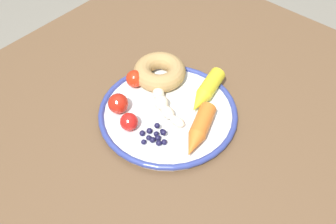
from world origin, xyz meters
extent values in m
cube|color=brown|center=(0.00, 0.00, 0.71)|extent=(0.92, 0.88, 0.03)
cube|color=brown|center=(-0.40, -0.38, 0.35)|extent=(0.05, 0.05, 0.70)
cylinder|color=white|center=(0.05, 0.01, 0.74)|extent=(0.27, 0.27, 0.01)
torus|color=#33408F|center=(0.05, 0.01, 0.74)|extent=(0.29, 0.29, 0.01)
ellipsoid|color=beige|center=(0.01, -0.05, 0.75)|extent=(0.04, 0.03, 0.02)
ellipsoid|color=beige|center=(0.03, -0.03, 0.75)|extent=(0.04, 0.04, 0.02)
ellipsoid|color=beige|center=(0.05, -0.01, 0.76)|extent=(0.04, 0.04, 0.03)
ellipsoid|color=beige|center=(0.06, 0.02, 0.75)|extent=(0.03, 0.04, 0.02)
ellipsoid|color=beige|center=(0.06, 0.05, 0.75)|extent=(0.02, 0.03, 0.02)
cylinder|color=orange|center=(0.03, 0.09, 0.76)|extent=(0.08, 0.06, 0.03)
cone|color=orange|center=(0.09, 0.11, 0.76)|extent=(0.06, 0.05, 0.03)
cylinder|color=yellow|center=(-0.06, 0.04, 0.76)|extent=(0.08, 0.05, 0.03)
cone|color=yellow|center=(0.00, 0.05, 0.76)|extent=(0.06, 0.04, 0.03)
torus|color=tan|center=(-0.02, -0.07, 0.76)|extent=(0.15, 0.15, 0.04)
sphere|color=#191638|center=(0.13, 0.04, 0.75)|extent=(0.01, 0.01, 0.01)
sphere|color=#191638|center=(0.12, 0.05, 0.75)|extent=(0.01, 0.01, 0.01)
sphere|color=#191638|center=(0.13, 0.01, 0.75)|extent=(0.01, 0.01, 0.01)
sphere|color=#191638|center=(0.11, 0.02, 0.75)|extent=(0.01, 0.01, 0.01)
sphere|color=#191638|center=(0.12, 0.04, 0.75)|extent=(0.01, 0.01, 0.01)
sphere|color=#191638|center=(0.14, 0.03, 0.75)|extent=(0.01, 0.01, 0.01)
sphere|color=#191638|center=(0.10, 0.04, 0.75)|extent=(0.01, 0.01, 0.01)
sphere|color=#191638|center=(0.12, 0.06, 0.75)|extent=(0.01, 0.01, 0.01)
sphere|color=#191638|center=(0.11, 0.03, 0.75)|extent=(0.01, 0.01, 0.01)
sphere|color=#191638|center=(0.13, 0.03, 0.75)|extent=(0.01, 0.01, 0.01)
sphere|color=#191638|center=(0.10, 0.03, 0.76)|extent=(0.01, 0.01, 0.01)
sphere|color=#191638|center=(0.10, 0.05, 0.76)|extent=(0.01, 0.01, 0.01)
sphere|color=red|center=(0.13, -0.02, 0.76)|extent=(0.04, 0.04, 0.04)
sphere|color=red|center=(0.04, -0.10, 0.76)|extent=(0.04, 0.04, 0.04)
sphere|color=red|center=(0.11, -0.07, 0.76)|extent=(0.04, 0.04, 0.04)
camera|label=1|loc=(0.46, 0.37, 1.35)|focal=42.59mm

